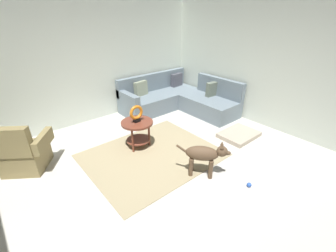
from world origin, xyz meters
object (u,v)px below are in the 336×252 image
(side_table, at_px, (137,128))
(dog, at_px, (205,155))
(sectional_couch, at_px, (178,99))
(dog_bed_mat, at_px, (239,135))
(armchair, at_px, (23,153))
(dog_toy_ball, at_px, (249,185))
(torus_sculpture, at_px, (136,113))

(side_table, xyz_separation_m, dog, (0.33, -1.40, -0.04))
(sectional_couch, xyz_separation_m, dog, (-1.53, -2.29, 0.09))
(sectional_couch, distance_m, dog_bed_mat, 1.95)
(dog_bed_mat, relative_size, dog, 1.16)
(armchair, bearing_deg, dog_toy_ball, -11.54)
(side_table, distance_m, dog, 1.44)
(dog_bed_mat, relative_size, dog_toy_ball, 11.38)
(side_table, bearing_deg, torus_sculpture, -97.13)
(dog, bearing_deg, sectional_couch, -163.28)
(torus_sculpture, distance_m, dog_bed_mat, 2.22)
(side_table, distance_m, torus_sculpture, 0.29)
(sectional_couch, height_order, side_table, sectional_couch)
(dog_bed_mat, bearing_deg, torus_sculpture, 150.49)
(sectional_couch, bearing_deg, armchair, -175.59)
(armchair, relative_size, dog_bed_mat, 1.25)
(torus_sculpture, distance_m, dog, 1.48)
(torus_sculpture, relative_size, dog_toy_ball, 4.64)
(armchair, distance_m, side_table, 1.93)
(sectional_couch, bearing_deg, torus_sculpture, -154.44)
(torus_sculpture, height_order, dog_bed_mat, torus_sculpture)
(dog, bearing_deg, dog_toy_ball, 76.15)
(dog_bed_mat, xyz_separation_m, dog, (-1.52, -0.36, 0.33))
(side_table, bearing_deg, dog_bed_mat, -29.51)
(torus_sculpture, relative_size, dog, 0.47)
(sectional_couch, distance_m, side_table, 2.06)
(armchair, xyz_separation_m, dog_toy_ball, (2.47, -2.66, -0.29))
(armchair, bearing_deg, side_table, 17.24)
(dog_toy_ball, bearing_deg, armchair, 132.97)
(side_table, height_order, dog_toy_ball, side_table)
(armchair, bearing_deg, sectional_couch, 39.90)
(sectional_couch, distance_m, torus_sculpture, 2.10)
(sectional_couch, relative_size, armchair, 2.25)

